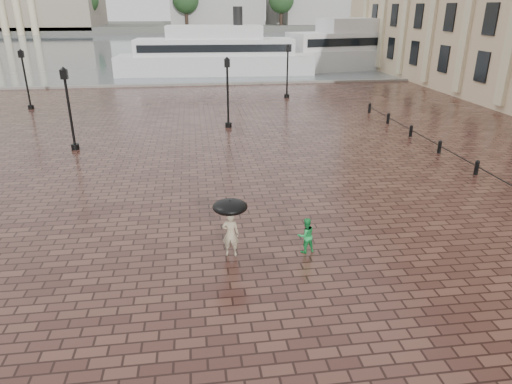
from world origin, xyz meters
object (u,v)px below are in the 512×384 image
at_px(adult_pedestrian, 231,234).
at_px(child_pedestrian, 306,235).
at_px(ferry_far, 365,48).
at_px(street_lamps, 161,85).
at_px(ferry_near, 215,54).

xyz_separation_m(adult_pedestrian, child_pedestrian, (2.43, -0.12, -0.16)).
bearing_deg(adult_pedestrian, child_pedestrian, -168.78).
bearing_deg(ferry_far, street_lamps, -146.42).
xyz_separation_m(street_lamps, ferry_far, (24.82, 26.08, 0.21)).
height_order(ferry_near, ferry_far, ferry_far).
relative_size(ferry_near, ferry_far, 0.88).
distance_m(street_lamps, adult_pedestrian, 20.84).
distance_m(ferry_near, ferry_far, 20.01).
bearing_deg(child_pedestrian, street_lamps, -87.49).
bearing_deg(child_pedestrian, ferry_near, -102.05).
relative_size(street_lamps, ferry_near, 0.92).
bearing_deg(ferry_far, ferry_near, 176.77).
relative_size(street_lamps, ferry_far, 0.81).
height_order(street_lamps, ferry_near, ferry_near).
bearing_deg(adult_pedestrian, street_lamps, -67.15).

